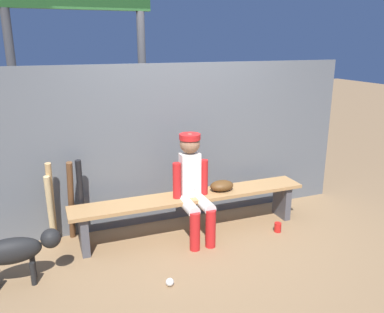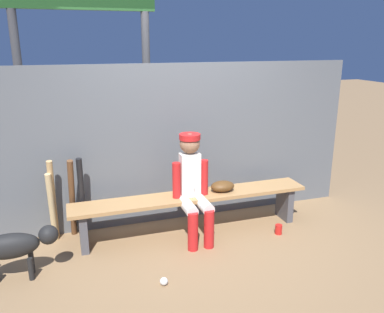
{
  "view_description": "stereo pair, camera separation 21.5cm",
  "coord_description": "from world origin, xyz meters",
  "px_view_note": "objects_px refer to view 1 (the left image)",
  "views": [
    {
      "loc": [
        -1.49,
        -3.84,
        2.13
      ],
      "look_at": [
        0.0,
        0.0,
        0.91
      ],
      "focal_mm": 36.82,
      "sensor_mm": 36.0,
      "label": 1
    },
    {
      "loc": [
        -1.29,
        -3.92,
        2.13
      ],
      "look_at": [
        0.0,
        0.0,
        0.91
      ],
      "focal_mm": 36.82,
      "sensor_mm": 36.0,
      "label": 2
    }
  ],
  "objects_px": {
    "bat_aluminum_black": "(81,200)",
    "dog": "(18,250)",
    "bat_wood_dark": "(71,201)",
    "bat_wood_natural": "(51,211)",
    "dugout_bench": "(192,203)",
    "cup_on_ground": "(278,227)",
    "player_seated": "(194,184)",
    "baseball": "(170,282)",
    "baseball_glove": "(222,186)",
    "bat_wood_tan": "(52,203)",
    "cup_on_bench": "(192,192)",
    "scoreboard": "(83,19)"
  },
  "relations": [
    {
      "from": "bat_aluminum_black",
      "to": "dog",
      "type": "relative_size",
      "value": 1.11
    },
    {
      "from": "bat_wood_dark",
      "to": "bat_wood_natural",
      "type": "height_order",
      "value": "bat_wood_dark"
    },
    {
      "from": "dugout_bench",
      "to": "cup_on_ground",
      "type": "height_order",
      "value": "dugout_bench"
    },
    {
      "from": "dugout_bench",
      "to": "player_seated",
      "type": "relative_size",
      "value": 2.32
    },
    {
      "from": "dog",
      "to": "cup_on_ground",
      "type": "bearing_deg",
      "value": 0.5
    },
    {
      "from": "bat_wood_dark",
      "to": "bat_wood_natural",
      "type": "xyz_separation_m",
      "value": [
        -0.22,
        -0.02,
        -0.07
      ]
    },
    {
      "from": "baseball",
      "to": "cup_on_ground",
      "type": "relative_size",
      "value": 0.67
    },
    {
      "from": "baseball_glove",
      "to": "bat_aluminum_black",
      "type": "relative_size",
      "value": 0.3
    },
    {
      "from": "dugout_bench",
      "to": "dog",
      "type": "xyz_separation_m",
      "value": [
        -1.81,
        -0.37,
        -0.03
      ]
    },
    {
      "from": "bat_wood_dark",
      "to": "dog",
      "type": "bearing_deg",
      "value": -128.43
    },
    {
      "from": "bat_wood_tan",
      "to": "cup_on_ground",
      "type": "bearing_deg",
      "value": -15.31
    },
    {
      "from": "dugout_bench",
      "to": "player_seated",
      "type": "distance_m",
      "value": 0.3
    },
    {
      "from": "player_seated",
      "to": "bat_wood_natural",
      "type": "height_order",
      "value": "player_seated"
    },
    {
      "from": "cup_on_bench",
      "to": "dog",
      "type": "distance_m",
      "value": 1.82
    },
    {
      "from": "baseball_glove",
      "to": "cup_on_ground",
      "type": "relative_size",
      "value": 2.55
    },
    {
      "from": "player_seated",
      "to": "cup_on_bench",
      "type": "bearing_deg",
      "value": 87.25
    },
    {
      "from": "baseball_glove",
      "to": "scoreboard",
      "type": "distance_m",
      "value": 2.52
    },
    {
      "from": "player_seated",
      "to": "dog",
      "type": "xyz_separation_m",
      "value": [
        -1.78,
        -0.26,
        -0.3
      ]
    },
    {
      "from": "bat_wood_tan",
      "to": "bat_wood_natural",
      "type": "distance_m",
      "value": 0.08
    },
    {
      "from": "dugout_bench",
      "to": "baseball_glove",
      "type": "relative_size",
      "value": 9.68
    },
    {
      "from": "baseball",
      "to": "cup_on_bench",
      "type": "xyz_separation_m",
      "value": [
        0.54,
        0.85,
        0.48
      ]
    },
    {
      "from": "scoreboard",
      "to": "baseball_glove",
      "type": "bearing_deg",
      "value": -40.69
    },
    {
      "from": "dugout_bench",
      "to": "cup_on_bench",
      "type": "xyz_separation_m",
      "value": [
        -0.02,
        -0.05,
        0.15
      ]
    },
    {
      "from": "player_seated",
      "to": "scoreboard",
      "type": "distance_m",
      "value": 2.31
    },
    {
      "from": "bat_wood_dark",
      "to": "scoreboard",
      "type": "height_order",
      "value": "scoreboard"
    },
    {
      "from": "bat_wood_tan",
      "to": "dog",
      "type": "distance_m",
      "value": 0.77
    },
    {
      "from": "baseball_glove",
      "to": "cup_on_ground",
      "type": "distance_m",
      "value": 0.81
    },
    {
      "from": "bat_wood_dark",
      "to": "cup_on_bench",
      "type": "distance_m",
      "value": 1.31
    },
    {
      "from": "bat_wood_dark",
      "to": "baseball",
      "type": "relative_size",
      "value": 12.78
    },
    {
      "from": "bat_wood_natural",
      "to": "dog",
      "type": "height_order",
      "value": "bat_wood_natural"
    },
    {
      "from": "dugout_bench",
      "to": "bat_wood_dark",
      "type": "distance_m",
      "value": 1.32
    },
    {
      "from": "scoreboard",
      "to": "bat_aluminum_black",
      "type": "bearing_deg",
      "value": -106.79
    },
    {
      "from": "bat_wood_tan",
      "to": "cup_on_bench",
      "type": "height_order",
      "value": "bat_wood_tan"
    },
    {
      "from": "player_seated",
      "to": "cup_on_ground",
      "type": "relative_size",
      "value": 10.64
    },
    {
      "from": "bat_wood_natural",
      "to": "cup_on_bench",
      "type": "bearing_deg",
      "value": -11.83
    },
    {
      "from": "baseball",
      "to": "scoreboard",
      "type": "bearing_deg",
      "value": 100.29
    },
    {
      "from": "dugout_bench",
      "to": "scoreboard",
      "type": "height_order",
      "value": "scoreboard"
    },
    {
      "from": "player_seated",
      "to": "baseball",
      "type": "xyz_separation_m",
      "value": [
        -0.54,
        -0.79,
        -0.6
      ]
    },
    {
      "from": "bat_wood_dark",
      "to": "cup_on_bench",
      "type": "xyz_separation_m",
      "value": [
        1.26,
        -0.33,
        0.05
      ]
    },
    {
      "from": "baseball_glove",
      "to": "bat_wood_dark",
      "type": "height_order",
      "value": "bat_wood_dark"
    },
    {
      "from": "dugout_bench",
      "to": "baseball_glove",
      "type": "bearing_deg",
      "value": 0.0
    },
    {
      "from": "baseball",
      "to": "cup_on_bench",
      "type": "bearing_deg",
      "value": 57.53
    },
    {
      "from": "baseball_glove",
      "to": "cup_on_bench",
      "type": "height_order",
      "value": "baseball_glove"
    },
    {
      "from": "bat_wood_tan",
      "to": "scoreboard",
      "type": "height_order",
      "value": "scoreboard"
    },
    {
      "from": "bat_wood_dark",
      "to": "cup_on_ground",
      "type": "xyz_separation_m",
      "value": [
        2.22,
        -0.63,
        -0.41
      ]
    },
    {
      "from": "bat_aluminum_black",
      "to": "dugout_bench",
      "type": "bearing_deg",
      "value": -13.02
    },
    {
      "from": "dugout_bench",
      "to": "bat_wood_natural",
      "type": "xyz_separation_m",
      "value": [
        -1.5,
        0.26,
        0.04
      ]
    },
    {
      "from": "player_seated",
      "to": "bat_wood_tan",
      "type": "relative_size",
      "value": 1.26
    },
    {
      "from": "dugout_bench",
      "to": "bat_wood_dark",
      "type": "xyz_separation_m",
      "value": [
        -1.29,
        0.29,
        0.1
      ]
    },
    {
      "from": "baseball",
      "to": "bat_wood_tan",
      "type": "bearing_deg",
      "value": 127.32
    }
  ]
}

